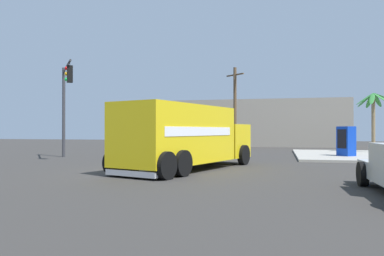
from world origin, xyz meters
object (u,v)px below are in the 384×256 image
(delivery_truck, at_px, (186,136))
(utility_pole, at_px, (235,107))
(vending_machine_red, at_px, (346,141))
(palm_tree_far, at_px, (373,111))
(traffic_light_primary, at_px, (65,96))

(delivery_truck, bearing_deg, utility_pole, 90.44)
(vending_machine_red, xyz_separation_m, palm_tree_far, (2.70, 5.01, 2.14))
(delivery_truck, distance_m, palm_tree_far, 17.70)
(utility_pole, bearing_deg, vending_machine_red, -50.72)
(delivery_truck, relative_size, traffic_light_primary, 1.46)
(palm_tree_far, bearing_deg, utility_pole, 155.29)
(delivery_truck, xyz_separation_m, traffic_light_primary, (-8.97, 4.61, 2.40))
(traffic_light_primary, bearing_deg, delivery_truck, -27.19)
(traffic_light_primary, bearing_deg, utility_pole, 58.43)
(vending_machine_red, distance_m, utility_pole, 13.28)
(utility_pole, bearing_deg, delivery_truck, -89.56)
(delivery_truck, distance_m, utility_pole, 19.14)
(vending_machine_red, relative_size, utility_pole, 0.24)
(vending_machine_red, bearing_deg, traffic_light_primary, -165.73)
(traffic_light_primary, relative_size, palm_tree_far, 1.33)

